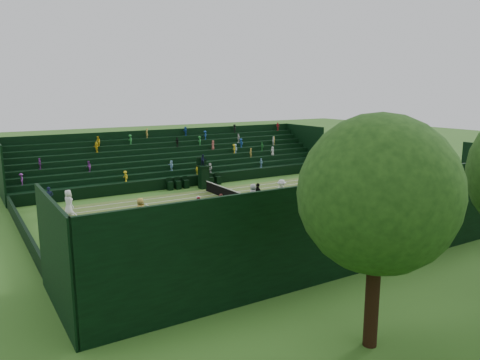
{
  "coord_description": "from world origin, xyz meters",
  "views": [
    {
      "loc": [
        30.88,
        -18.98,
        9.11
      ],
      "look_at": [
        0.0,
        0.0,
        2.0
      ],
      "focal_mm": 35.0,
      "sensor_mm": 36.0,
      "label": 1
    }
  ],
  "objects": [
    {
      "name": "perimeter_wall_west",
      "position": [
        -8.48,
        0.0,
        0.5
      ],
      "size": [
        0.2,
        31.77,
        1.0
      ],
      "primitive_type": "cube",
      "color": "black",
      "rests_on": "ground"
    },
    {
      "name": "perimeter_wall_east",
      "position": [
        8.48,
        0.0,
        0.5
      ],
      "size": [
        0.2,
        31.77,
        1.0
      ],
      "primitive_type": "cube",
      "color": "black",
      "rests_on": "ground"
    },
    {
      "name": "perimeter_wall_north",
      "position": [
        0.0,
        15.88,
        0.5
      ],
      "size": [
        17.17,
        0.2,
        1.0
      ],
      "primitive_type": "cube",
      "color": "black",
      "rests_on": "ground"
    },
    {
      "name": "north_grandstand",
      "position": [
        12.66,
        0.0,
        1.55
      ],
      "size": [
        6.6,
        32.0,
        4.9
      ],
      "color": "black",
      "rests_on": "ground"
    },
    {
      "name": "line_judge_north",
      "position": [
        -6.41,
        13.42,
        0.8
      ],
      "size": [
        0.44,
        0.62,
        1.6
      ],
      "primitive_type": "imported",
      "rotation": [
        0.0,
        0.0,
        1.66
      ],
      "color": "black",
      "rests_on": "ground"
    },
    {
      "name": "player_near_east",
      "position": [
        2.37,
        -4.85,
        0.89
      ],
      "size": [
        0.69,
        0.5,
        1.78
      ],
      "primitive_type": "imported",
      "rotation": [
        0.0,
        0.0,
        3.26
      ],
      "color": "silver",
      "rests_on": "ground"
    },
    {
      "name": "player_far_east",
      "position": [
        1.59,
        2.91,
        1.0
      ],
      "size": [
        1.44,
        1.44,
        2.0
      ],
      "primitive_type": "imported",
      "rotation": [
        0.0,
        0.0,
        0.78
      ],
      "color": "silver",
      "rests_on": "ground"
    },
    {
      "name": "player_near_west",
      "position": [
        -3.87,
        -12.31,
        0.94
      ],
      "size": [
        1.05,
        0.83,
        1.88
      ],
      "primitive_type": "imported",
      "rotation": [
        0.0,
        0.0,
        3.43
      ],
      "color": "white",
      "rests_on": "ground"
    },
    {
      "name": "perimeter_wall_south",
      "position": [
        0.0,
        -15.88,
        0.5
      ],
      "size": [
        17.17,
        0.2,
        1.0
      ],
      "primitive_type": "cube",
      "color": "black",
      "rests_on": "ground"
    },
    {
      "name": "umpire_chair",
      "position": [
        -7.04,
        0.36,
        1.36
      ],
      "size": [
        1.01,
        1.01,
        3.18
      ],
      "color": "black",
      "rests_on": "ground"
    },
    {
      "name": "courtside_chairs",
      "position": [
        -7.97,
        -0.11,
        0.42
      ],
      "size": [
        0.51,
        5.48,
        1.11
      ],
      "color": "black",
      "rests_on": "ground"
    },
    {
      "name": "tennis_net",
      "position": [
        0.0,
        0.0,
        0.53
      ],
      "size": [
        11.67,
        0.1,
        1.06
      ],
      "color": "black",
      "rests_on": "ground"
    },
    {
      "name": "south_grandstand",
      "position": [
        -12.66,
        0.0,
        1.55
      ],
      "size": [
        6.6,
        32.0,
        4.9
      ],
      "color": "black",
      "rests_on": "ground"
    },
    {
      "name": "line_judge_south",
      "position": [
        -6.69,
        -13.15,
        0.84
      ],
      "size": [
        0.59,
        0.71,
        1.68
      ],
      "primitive_type": "imported",
      "rotation": [
        0.0,
        0.0,
        1.21
      ],
      "color": "black",
      "rests_on": "ground"
    },
    {
      "name": "ground",
      "position": [
        0.0,
        0.0,
        0.0
      ],
      "size": [
        160.0,
        160.0,
        0.0
      ],
      "primitive_type": "plane",
      "color": "#386B22",
      "rests_on": "ground"
    },
    {
      "name": "player_far_west",
      "position": [
        -2.68,
        9.64,
        0.86
      ],
      "size": [
        1.02,
        0.91,
        1.72
      ],
      "primitive_type": "imported",
      "rotation": [
        0.0,
        0.0,
        0.38
      ],
      "color": "silver",
      "rests_on": "ground"
    },
    {
      "name": "court_surface",
      "position": [
        0.0,
        0.0,
        0.01
      ],
      "size": [
        12.97,
        26.77,
        0.01
      ],
      "primitive_type": "cube",
      "color": "#437D29",
      "rests_on": "ground"
    }
  ]
}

